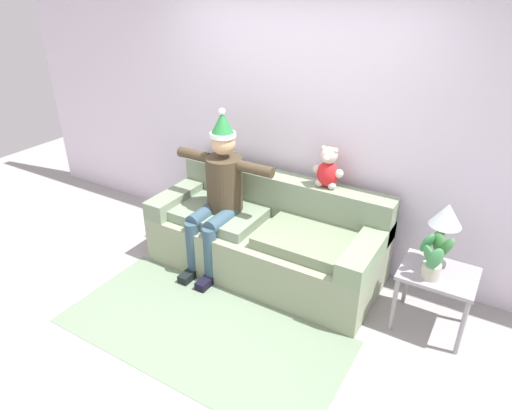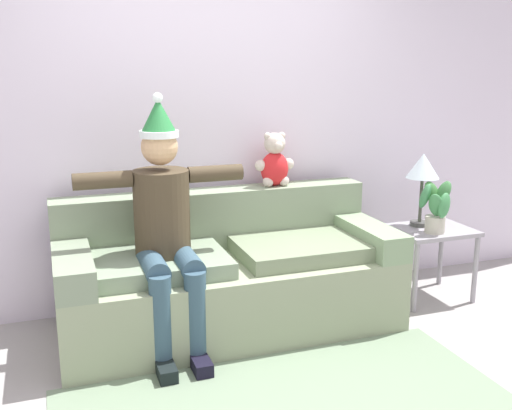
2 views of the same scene
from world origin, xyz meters
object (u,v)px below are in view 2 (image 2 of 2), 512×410
(person_seated, at_px, (165,222))
(teddy_bear, at_px, (275,162))
(couch, at_px, (227,275))
(table_lamp, at_px, (423,169))
(potted_plant, at_px, (436,206))
(side_table, at_px, (431,239))

(person_seated, distance_m, teddy_bear, 1.01)
(couch, xyz_separation_m, table_lamp, (1.51, 0.05, 0.61))
(table_lamp, relative_size, potted_plant, 1.42)
(potted_plant, bearing_deg, teddy_bear, 157.70)
(side_table, distance_m, potted_plant, 0.29)
(teddy_bear, distance_m, table_lamp, 1.09)
(couch, xyz_separation_m, side_table, (1.55, -0.05, 0.11))
(side_table, height_order, potted_plant, potted_plant)
(couch, distance_m, person_seated, 0.64)
(couch, relative_size, table_lamp, 4.02)
(person_seated, distance_m, table_lamp, 1.95)
(side_table, bearing_deg, teddy_bear, 163.18)
(couch, height_order, side_table, couch)
(potted_plant, bearing_deg, couch, 174.48)
(person_seated, distance_m, potted_plant, 1.93)
(table_lamp, bearing_deg, potted_plant, -92.42)
(potted_plant, bearing_deg, table_lamp, 87.58)
(table_lamp, bearing_deg, side_table, -65.91)
(side_table, xyz_separation_m, table_lamp, (-0.04, 0.09, 0.50))
(side_table, xyz_separation_m, potted_plant, (-0.05, -0.10, 0.27))
(teddy_bear, bearing_deg, couch, -147.08)
(side_table, height_order, table_lamp, table_lamp)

